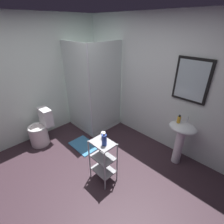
{
  "coord_description": "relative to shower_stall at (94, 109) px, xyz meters",
  "views": [
    {
      "loc": [
        1.65,
        -0.99,
        2.3
      ],
      "look_at": [
        -0.18,
        0.81,
        0.94
      ],
      "focal_mm": 26.93,
      "sensor_mm": 36.0,
      "label": 1
    }
  ],
  "objects": [
    {
      "name": "bath_mat",
      "position": [
        0.44,
        -0.67,
        -0.45
      ],
      "size": [
        0.6,
        0.4,
        0.02
      ],
      "primitive_type": "cube",
      "color": "teal",
      "rests_on": "ground_plane"
    },
    {
      "name": "storage_cart",
      "position": [
        1.36,
        -0.93,
        -0.03
      ],
      "size": [
        0.38,
        0.28,
        0.74
      ],
      "color": "silver",
      "rests_on": "ground_plane"
    },
    {
      "name": "pedestal_sink",
      "position": [
        2.02,
        0.3,
        0.12
      ],
      "size": [
        0.46,
        0.37,
        0.81
      ],
      "color": "white",
      "rests_on": "ground_plane"
    },
    {
      "name": "rinse_cup",
      "position": [
        1.28,
        -0.84,
        0.33
      ],
      "size": [
        0.07,
        0.07,
        0.1
      ],
      "primitive_type": "cylinder",
      "color": "silver",
      "rests_on": "storage_cart"
    },
    {
      "name": "hand_soap_bottle",
      "position": [
        1.92,
        0.29,
        0.41
      ],
      "size": [
        0.06,
        0.06,
        0.14
      ],
      "color": "gold",
      "rests_on": "pedestal_sink"
    },
    {
      "name": "shampoo_bottle_blue",
      "position": [
        1.41,
        -0.94,
        0.37
      ],
      "size": [
        0.07,
        0.07,
        0.21
      ],
      "color": "#304EB3",
      "rests_on": "storage_cart"
    },
    {
      "name": "ground_plane",
      "position": [
        1.21,
        -1.22,
        -0.47
      ],
      "size": [
        4.2,
        4.2,
        0.02
      ],
      "primitive_type": "cube",
      "color": "#35232C"
    },
    {
      "name": "shower_stall",
      "position": [
        0.0,
        0.0,
        0.0
      ],
      "size": [
        0.92,
        0.92,
        2.0
      ],
      "color": "white",
      "rests_on": "ground_plane"
    },
    {
      "name": "sink_faucet",
      "position": [
        2.02,
        0.42,
        0.4
      ],
      "size": [
        0.03,
        0.03,
        0.1
      ],
      "primitive_type": "cylinder",
      "color": "silver",
      "rests_on": "pedestal_sink"
    },
    {
      "name": "wall_left",
      "position": [
        -0.64,
        -1.22,
        0.79
      ],
      "size": [
        0.1,
        4.2,
        2.5
      ],
      "primitive_type": "cube",
      "color": "silver",
      "rests_on": "ground_plane"
    },
    {
      "name": "toilet",
      "position": [
        -0.27,
        -1.23,
        -0.15
      ],
      "size": [
        0.37,
        0.49,
        0.76
      ],
      "color": "white",
      "rests_on": "ground_plane"
    },
    {
      "name": "wall_back",
      "position": [
        1.22,
        0.62,
        0.79
      ],
      "size": [
        4.2,
        0.14,
        2.5
      ],
      "color": "silver",
      "rests_on": "ground_plane"
    }
  ]
}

